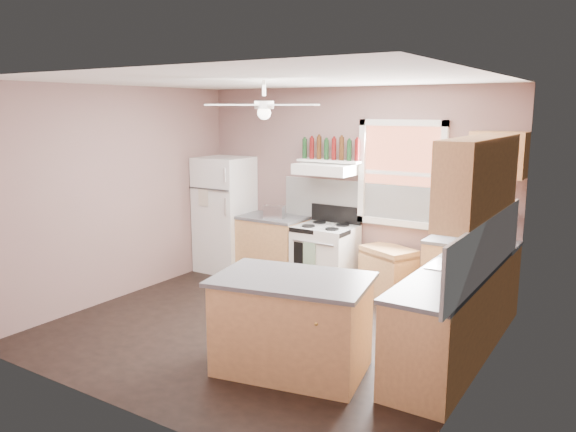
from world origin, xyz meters
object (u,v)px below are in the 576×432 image
Objects in this scene: refrigerator at (225,214)px; cart at (388,273)px; toaster at (274,212)px; island at (292,326)px; stove at (325,257)px.

refrigerator is 2.64m from cart.
refrigerator is at bearing 161.92° from toaster.
toaster is at bearing -150.54° from cart.
refrigerator is at bearing 127.42° from island.
refrigerator is 1.76m from stove.
refrigerator reaches higher than toaster.
stove is at bearing -0.68° from refrigerator.
refrigerator is 2.58× the size of cart.
stove is at bearing -151.08° from cart.
cart is at bearing -9.32° from toaster.
toaster is 1.79m from cart.
refrigerator reaches higher than island.
stove is 0.89m from cart.
cart is 2.40m from island.
cart is (2.59, 0.10, -0.52)m from refrigerator.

